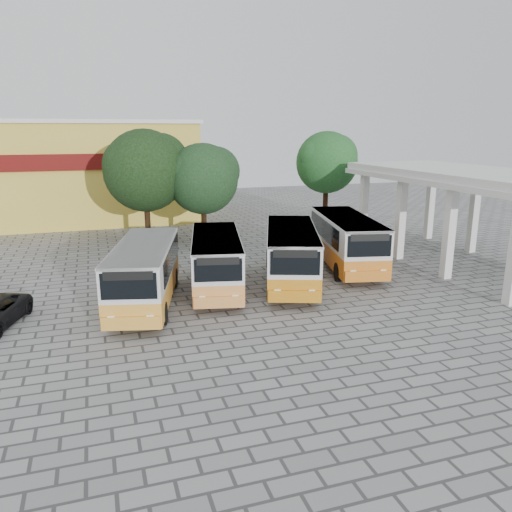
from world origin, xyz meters
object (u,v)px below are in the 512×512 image
object	(u,v)px
bus_far_left	(145,270)
bus_far_right	(346,239)
bus_centre_left	(216,259)
bus_centre_right	(291,252)

from	to	relation	value
bus_far_left	bus_far_right	xyz separation A→B (m)	(11.31, 2.77, 0.08)
bus_far_right	bus_centre_left	bearing A→B (deg)	-156.19
bus_far_left	bus_centre_right	xyz separation A→B (m)	(7.26, 0.90, 0.05)
bus_centre_left	bus_far_left	bearing A→B (deg)	-148.92
bus_centre_left	bus_far_right	size ratio (longest dim) A/B	0.92
bus_centre_right	bus_far_left	bearing A→B (deg)	-153.29
bus_far_left	bus_centre_right	world-z (taller)	bus_centre_right
bus_centre_left	bus_centre_right	xyz separation A→B (m)	(3.76, -0.30, 0.10)
bus_centre_left	bus_centre_right	bearing A→B (deg)	7.49
bus_far_left	bus_far_right	world-z (taller)	bus_far_right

